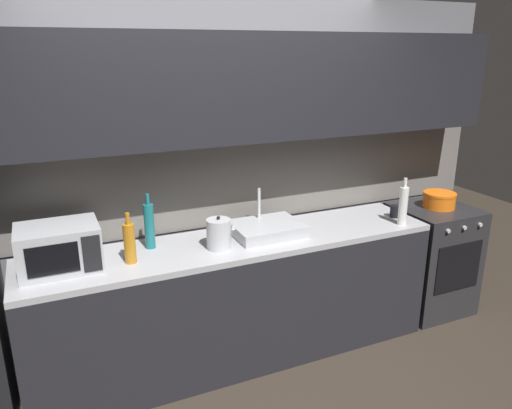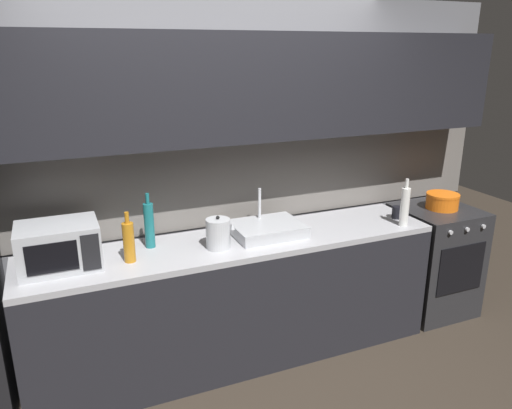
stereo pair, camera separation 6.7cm
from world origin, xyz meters
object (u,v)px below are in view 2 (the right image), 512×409
at_px(wine_bottle_teal, 149,225).
at_px(wine_bottle_white, 405,206).
at_px(microwave, 59,246).
at_px(cooking_pot, 442,201).
at_px(wine_bottle_amber, 129,242).
at_px(oven_range, 433,260).
at_px(mug_dark, 397,212).
at_px(kettle, 218,234).

bearing_deg(wine_bottle_teal, wine_bottle_white, -10.12).
relative_size(microwave, wine_bottle_teal, 1.25).
bearing_deg(microwave, cooking_pot, -0.36).
distance_m(wine_bottle_white, wine_bottle_amber, 1.96).
distance_m(oven_range, cooking_pot, 0.51).
relative_size(wine_bottle_teal, cooking_pot, 1.42).
bearing_deg(microwave, wine_bottle_amber, -11.18).
distance_m(wine_bottle_teal, mug_dark, 1.86).
bearing_deg(microwave, kettle, -5.19).
bearing_deg(wine_bottle_white, microwave, 174.72).
bearing_deg(wine_bottle_amber, oven_range, 1.34).
bearing_deg(cooking_pot, microwave, 179.64).
height_order(kettle, wine_bottle_amber, wine_bottle_amber).
distance_m(wine_bottle_teal, cooking_pot, 2.35).
bearing_deg(oven_range, wine_bottle_amber, -178.66).
relative_size(kettle, cooking_pot, 0.85).
bearing_deg(microwave, wine_bottle_teal, 10.54).
height_order(wine_bottle_amber, cooking_pot, wine_bottle_amber).
xyz_separation_m(microwave, mug_dark, (2.41, -0.07, -0.09)).
distance_m(microwave, cooking_pot, 2.90).
bearing_deg(wine_bottle_white, mug_dark, 69.16).
bearing_deg(cooking_pot, wine_bottle_amber, -178.64).
bearing_deg(oven_range, cooking_pot, 3.23).
relative_size(wine_bottle_amber, mug_dark, 3.40).
xyz_separation_m(wine_bottle_teal, cooking_pot, (2.34, -0.12, -0.09)).
xyz_separation_m(kettle, wine_bottle_teal, (-0.41, 0.19, 0.06)).
height_order(kettle, wine_bottle_teal, wine_bottle_teal).
distance_m(microwave, mug_dark, 2.41).
bearing_deg(kettle, mug_dark, 0.84).
height_order(kettle, wine_bottle_white, wine_bottle_white).
bearing_deg(wine_bottle_teal, kettle, -25.13).
relative_size(wine_bottle_teal, mug_dark, 3.92).
relative_size(kettle, mug_dark, 2.37).
bearing_deg(wine_bottle_white, kettle, 174.66).
distance_m(oven_range, microwave, 2.93).
xyz_separation_m(wine_bottle_white, mug_dark, (0.06, 0.15, -0.10)).
height_order(oven_range, kettle, kettle).
xyz_separation_m(oven_range, kettle, (-1.91, -0.07, 0.55)).
bearing_deg(wine_bottle_amber, microwave, 168.82).
height_order(microwave, wine_bottle_teal, wine_bottle_teal).
bearing_deg(kettle, wine_bottle_white, -5.34).
xyz_separation_m(wine_bottle_white, cooking_pot, (0.55, 0.20, -0.08)).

